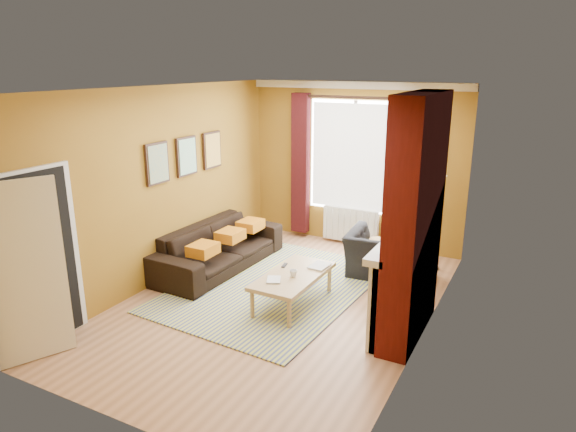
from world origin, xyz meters
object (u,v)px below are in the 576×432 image
at_px(armchair, 384,254).
at_px(floor_lamp, 438,196).
at_px(coffee_table, 293,277).
at_px(sofa, 219,247).
at_px(wicker_stool, 378,253).

distance_m(armchair, floor_lamp, 1.20).
relative_size(armchair, coffee_table, 0.79).
relative_size(sofa, floor_lamp, 1.58).
bearing_deg(sofa, wicker_stool, -57.80).
bearing_deg(sofa, armchair, -67.23).
distance_m(sofa, coffee_table, 1.72).
distance_m(sofa, armchair, 2.53).
relative_size(coffee_table, wicker_stool, 3.10).
bearing_deg(coffee_table, floor_lamp, 58.34).
distance_m(armchair, coffee_table, 1.68).
bearing_deg(armchair, coffee_table, 58.75).
relative_size(sofa, coffee_table, 1.77).
xyz_separation_m(armchair, wicker_stool, (-0.21, 0.36, -0.13)).
relative_size(sofa, wicker_stool, 5.50).
relative_size(coffee_table, floor_lamp, 0.89).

